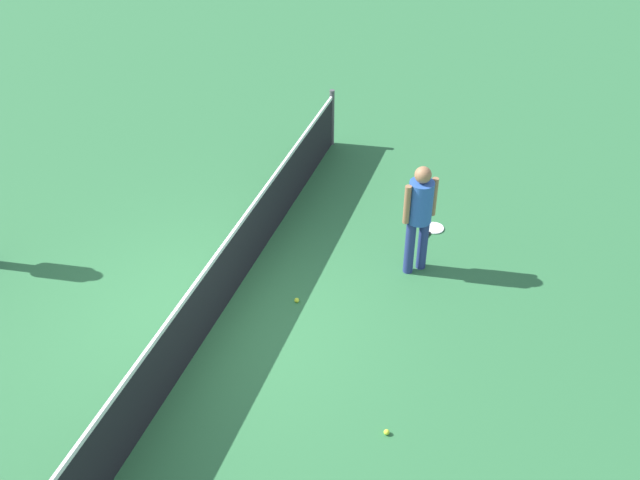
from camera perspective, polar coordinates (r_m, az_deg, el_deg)
ground_plane at (r=9.96m, az=-7.88°, el=-5.95°), size 40.00×40.00×0.00m
court_net at (r=9.63m, az=-8.13°, el=-3.74°), size 10.09×0.09×1.07m
player_near_side at (r=10.15m, az=7.70°, el=2.23°), size 0.48×0.48×1.70m
tennis_racket_near_player at (r=11.56m, az=8.75°, el=0.86°), size 0.61×0.38×0.03m
tennis_ball_near_player at (r=10.08m, az=-1.81°, el=-4.68°), size 0.07×0.07×0.07m
tennis_ball_baseline at (r=8.55m, az=5.17°, el=-14.58°), size 0.07×0.07×0.07m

